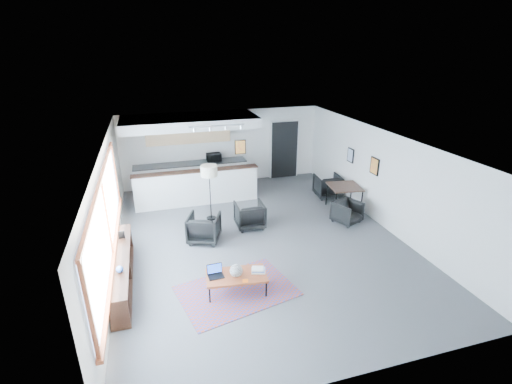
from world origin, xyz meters
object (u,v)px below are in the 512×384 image
object	(u,v)px
armchair_left	(204,227)
armchair_right	(250,214)
dining_chair_near	(347,213)
dining_chair_far	(328,187)
microwave	(214,156)
ceramic_pot	(236,271)
laptop	(215,272)
dining_table	(345,188)
floor_lamp	(209,173)
coffee_table	(236,276)
book_stack	(258,270)

from	to	relation	value
armchair_left	armchair_right	distance (m)	1.39
dining_chair_near	dining_chair_far	world-z (taller)	dining_chair_far
microwave	dining_chair_far	bearing A→B (deg)	-31.90
ceramic_pot	dining_chair_far	distance (m)	5.83
dining_chair_near	ceramic_pot	bearing A→B (deg)	-173.60
laptop	armchair_left	size ratio (longest dim) A/B	0.41
dining_table	dining_chair_near	distance (m)	0.99
armchair_left	dining_chair_near	xyz separation A→B (m)	(4.03, -0.10, -0.10)
ceramic_pot	armchair_left	bearing A→B (deg)	96.89
floor_lamp	dining_chair_near	size ratio (longest dim) A/B	2.70
dining_table	dining_chair_far	world-z (taller)	dining_table
laptop	dining_chair_near	distance (m)	4.64
armchair_right	coffee_table	bearing A→B (deg)	70.39
book_stack	dining_chair_near	size ratio (longest dim) A/B	0.56
coffee_table	laptop	xyz separation A→B (m)	(-0.41, 0.11, 0.09)
coffee_table	dining_chair_near	world-z (taller)	dining_chair_near
book_stack	armchair_right	size ratio (longest dim) A/B	0.43
laptop	armchair_left	world-z (taller)	armchair_left
armchair_right	dining_chair_near	bearing A→B (deg)	170.45
armchair_left	floor_lamp	xyz separation A→B (m)	(0.39, 1.22, 1.01)
laptop	coffee_table	bearing A→B (deg)	-17.86
armchair_left	dining_chair_near	world-z (taller)	armchair_left
coffee_table	microwave	distance (m)	6.18
armchair_right	dining_chair_near	world-z (taller)	armchair_right
floor_lamp	dining_table	size ratio (longest dim) A/B	1.60
armchair_right	dining_chair_far	world-z (taller)	armchair_right
ceramic_pot	book_stack	world-z (taller)	ceramic_pot
laptop	book_stack	xyz separation A→B (m)	(0.86, -0.12, -0.02)
floor_lamp	armchair_right	bearing A→B (deg)	-40.88
ceramic_pot	dining_chair_far	size ratio (longest dim) A/B	0.38
dining_chair_near	armchair_right	bearing A→B (deg)	144.80
ceramic_pot	dining_table	size ratio (longest dim) A/B	0.26
ceramic_pot	dining_table	xyz separation A→B (m)	(4.09, 3.07, 0.17)
microwave	floor_lamp	bearing A→B (deg)	-104.18
dining_chair_far	coffee_table	bearing A→B (deg)	50.50
dining_chair_near	microwave	distance (m)	5.02
dining_chair_near	floor_lamp	bearing A→B (deg)	135.61
book_stack	dining_chair_near	xyz separation A→B (m)	(3.28, 2.20, -0.14)
ceramic_pot	microwave	xyz separation A→B (m)	(0.70, 6.15, 0.57)
armchair_left	floor_lamp	size ratio (longest dim) A/B	0.49
dining_table	dining_chair_near	bearing A→B (deg)	-112.21
coffee_table	dining_table	distance (m)	5.09
armchair_right	dining_table	world-z (taller)	armchair_right
dining_chair_near	dining_table	bearing A→B (deg)	43.37
armchair_right	floor_lamp	bearing A→B (deg)	-39.64
floor_lamp	microwave	bearing A→B (deg)	77.20
floor_lamp	dining_chair_near	bearing A→B (deg)	-19.97
armchair_left	armchair_right	xyz separation A→B (m)	(1.32, 0.42, -0.01)
dining_table	dining_chair_far	bearing A→B (deg)	90.00
coffee_table	armchair_left	distance (m)	2.31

